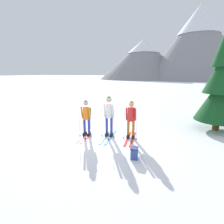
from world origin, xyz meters
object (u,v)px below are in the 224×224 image
skier_in_orange (87,116)px  skier_in_white (109,114)px  backpack_on_snow_front (134,153)px  skier_in_red (131,118)px  pine_tree_near (222,82)px

skier_in_orange → skier_in_white: 1.02m
skier_in_white → backpack_on_snow_front: 2.32m
skier_in_red → backpack_on_snow_front: bearing=-69.9°
skier_in_red → pine_tree_near: pine_tree_near is taller
skier_in_white → pine_tree_near: pine_tree_near is taller
pine_tree_near → backpack_on_snow_front: 5.75m
pine_tree_near → skier_in_orange: bearing=-150.4°
skier_in_white → pine_tree_near: (4.60, 2.88, 1.35)m
skier_in_orange → pine_tree_near: (5.57, 3.16, 1.45)m
skier_in_orange → backpack_on_snow_front: (2.53, -1.21, -0.73)m
pine_tree_near → backpack_on_snow_front: bearing=-124.8°
skier_in_orange → skier_in_red: bearing=13.3°
skier_in_white → skier_in_red: skier_in_white is taller
skier_in_orange → skier_in_white: skier_in_white is taller
skier_in_orange → pine_tree_near: bearing=29.6°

